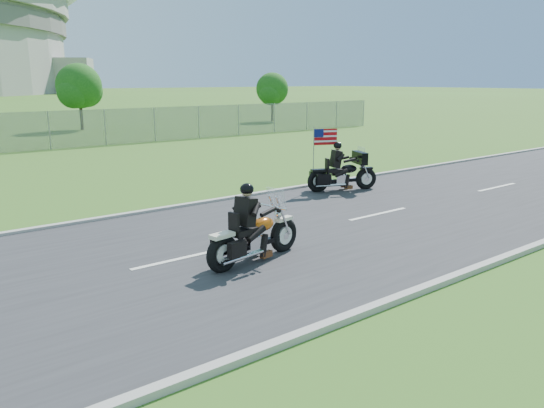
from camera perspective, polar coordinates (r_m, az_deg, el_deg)
ground at (r=12.06m, az=-1.29°, el=-4.15°), size 420.00×420.00×0.00m
road at (r=12.05m, az=-1.29°, el=-4.06°), size 120.00×8.00×0.04m
curb_north at (r=15.38m, az=-10.29°, el=-0.33°), size 120.00×0.18×0.12m
curb_south at (r=9.29m, az=13.94°, el=-9.66°), size 120.00×0.18×0.12m
tree_fence_near at (r=41.36m, az=-19.99°, el=11.61°), size 3.52×3.28×4.75m
tree_fence_far at (r=47.17m, az=0.04°, el=12.09°), size 3.08×2.87×4.20m
motorcycle_lead at (r=10.61m, az=-2.03°, el=-3.62°), size 2.47×0.84×1.67m
motorcycle_follow at (r=17.57m, az=7.56°, el=3.17°), size 2.34×1.24×2.04m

